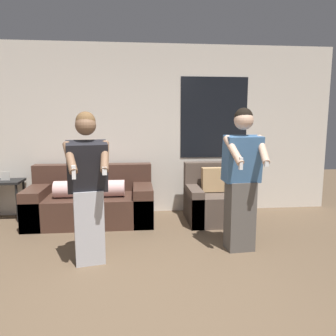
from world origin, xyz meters
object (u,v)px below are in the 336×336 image
(armchair, at_px, (214,201))
(person_left, at_px, (88,189))
(couch, at_px, (92,202))
(side_table, at_px, (6,187))
(person_right, at_px, (242,180))

(armchair, xyz_separation_m, person_left, (-1.67, -1.32, 0.51))
(couch, distance_m, armchair, 1.84)
(side_table, bearing_deg, couch, -9.78)
(side_table, bearing_deg, armchair, -6.40)
(couch, relative_size, person_right, 1.09)
(person_left, distance_m, person_right, 1.72)
(side_table, distance_m, person_left, 2.25)
(person_right, bearing_deg, person_left, -173.64)
(couch, bearing_deg, person_left, -83.55)
(side_table, xyz_separation_m, person_left, (1.47, -1.68, 0.30))
(couch, height_order, side_table, couch)
(couch, distance_m, person_right, 2.32)
(person_left, bearing_deg, armchair, 38.42)
(armchair, distance_m, person_right, 1.26)
(armchair, bearing_deg, side_table, 173.60)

